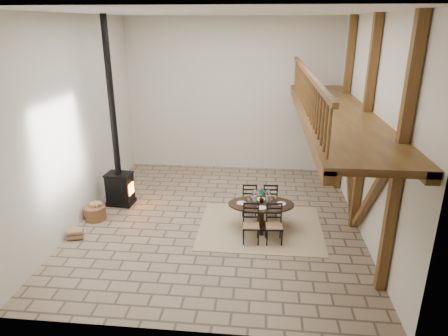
# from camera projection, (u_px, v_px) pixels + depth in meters

# --- Properties ---
(ground) EXTENTS (8.00, 8.00, 0.00)m
(ground) POSITION_uv_depth(u_px,v_px,m) (219.00, 219.00, 10.32)
(ground) COLOR gray
(ground) RESTS_ON ground
(room_shell) EXTENTS (7.02, 8.02, 5.01)m
(room_shell) POSITION_uv_depth(u_px,v_px,m) (270.00, 105.00, 9.17)
(room_shell) COLOR beige
(room_shell) RESTS_ON ground
(rug) EXTENTS (3.00, 2.50, 0.02)m
(rug) POSITION_uv_depth(u_px,v_px,m) (260.00, 227.00, 9.91)
(rug) COLOR tan
(rug) RESTS_ON ground
(dining_table) EXTENTS (1.66, 1.84, 1.03)m
(dining_table) POSITION_uv_depth(u_px,v_px,m) (261.00, 213.00, 9.78)
(dining_table) COLOR black
(dining_table) RESTS_ON ground
(wood_stove) EXTENTS (0.75, 0.60, 5.00)m
(wood_stove) POSITION_uv_depth(u_px,v_px,m) (118.00, 167.00, 10.83)
(wood_stove) COLOR black
(wood_stove) RESTS_ON ground
(log_basket) EXTENTS (0.54, 0.54, 0.45)m
(log_basket) POSITION_uv_depth(u_px,v_px,m) (95.00, 212.00, 10.27)
(log_basket) COLOR brown
(log_basket) RESTS_ON ground
(log_stack) EXTENTS (0.41, 0.34, 0.24)m
(log_stack) POSITION_uv_depth(u_px,v_px,m) (76.00, 234.00, 9.37)
(log_stack) COLOR tan
(log_stack) RESTS_ON ground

